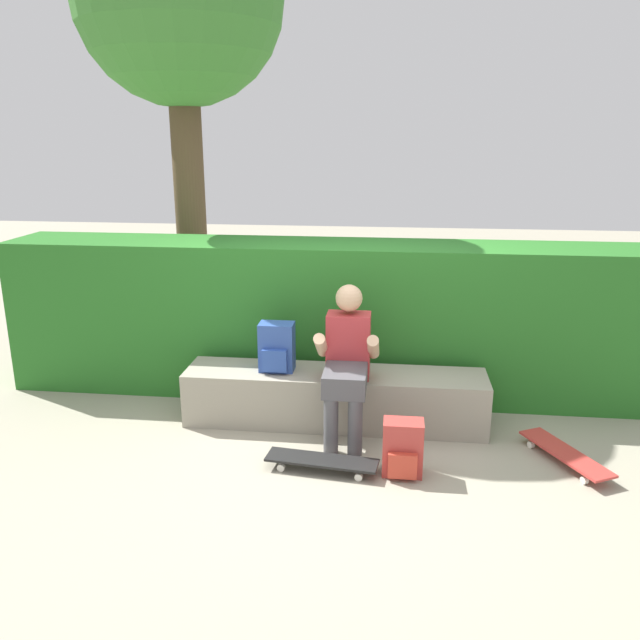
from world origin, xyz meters
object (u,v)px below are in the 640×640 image
at_px(person_skater, 347,359).
at_px(skateboard_near_person, 322,461).
at_px(bench_main, 335,397).
at_px(backpack_on_ground, 403,449).
at_px(skateboard_beside_bench, 565,454).
at_px(backpack_on_bench, 277,348).

height_order(person_skater, skateboard_near_person, person_skater).
relative_size(bench_main, backpack_on_ground, 6.13).
distance_m(skateboard_beside_bench, backpack_on_ground, 1.22).
relative_size(person_skater, backpack_on_bench, 2.98).
bearing_deg(backpack_on_bench, skateboard_near_person, -59.85).
xyz_separation_m(bench_main, person_skater, (0.11, -0.22, 0.42)).
distance_m(person_skater, skateboard_beside_bench, 1.74).
bearing_deg(skateboard_near_person, bench_main, 88.87).
bearing_deg(person_skater, skateboard_beside_bench, -9.51).
relative_size(bench_main, skateboard_beside_bench, 3.06).
xyz_separation_m(skateboard_near_person, backpack_on_ground, (0.57, 0.02, 0.12)).
bearing_deg(skateboard_near_person, person_skater, 77.64).
bearing_deg(person_skater, skateboard_near_person, -102.36).
relative_size(skateboard_near_person, skateboard_beside_bench, 1.02).
distance_m(skateboard_near_person, backpack_on_bench, 1.08).
bearing_deg(person_skater, backpack_on_bench, 160.32).
bearing_deg(bench_main, backpack_on_bench, -178.87).
distance_m(bench_main, backpack_on_ground, 0.96).
relative_size(backpack_on_bench, backpack_on_ground, 1.00).
bearing_deg(person_skater, backpack_on_ground, -51.97).
bearing_deg(bench_main, person_skater, -63.02).
distance_m(bench_main, skateboard_beside_bench, 1.80).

